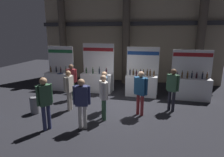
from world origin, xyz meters
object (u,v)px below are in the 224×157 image
exhibitor_booth_1 (97,80)px  visitor_7 (173,86)px  exhibitor_booth_3 (191,87)px  trash_bin (35,105)px  visitor_5 (69,87)px  exhibitor_booth_0 (59,79)px  visitor_4 (82,99)px  visitor_3 (45,99)px  visitor_2 (104,93)px  visitor_8 (104,88)px  exhibitor_booth_2 (141,83)px  visitor_6 (72,79)px  visitor_0 (141,89)px

exhibitor_booth_1 → visitor_7: size_ratio=1.46×
exhibitor_booth_3 → trash_bin: size_ratio=3.48×
trash_bin → visitor_5: size_ratio=0.40×
exhibitor_booth_0 → visitor_4: size_ratio=1.40×
exhibitor_booth_1 → visitor_5: bearing=-96.6°
exhibitor_booth_1 → visitor_3: bearing=-94.3°
exhibitor_booth_3 → visitor_5: bearing=-152.6°
visitor_2 → visitor_8: (-0.17, 0.72, -0.03)m
exhibitor_booth_2 → visitor_8: size_ratio=1.47×
exhibitor_booth_3 → visitor_6: (-5.50, -1.35, 0.38)m
visitor_2 → visitor_6: size_ratio=0.99×
visitor_4 → visitor_6: visitor_4 is taller
visitor_3 → visitor_6: bearing=43.0°
exhibitor_booth_0 → visitor_5: (1.86, -2.57, 0.40)m
exhibitor_booth_2 → visitor_3: (-2.71, -4.23, 0.44)m
visitor_8 → exhibitor_booth_1: bearing=-173.1°
visitor_6 → visitor_8: bearing=-42.8°
exhibitor_booth_1 → visitor_8: (1.12, -2.45, 0.35)m
visitor_0 → visitor_3: (-2.87, -1.86, 0.01)m
exhibitor_booth_3 → visitor_7: size_ratio=1.33×
visitor_4 → exhibitor_booth_1: bearing=87.6°
exhibitor_booth_0 → exhibitor_booth_2: size_ratio=0.99×
visitor_6 → visitor_5: bearing=-83.7°
visitor_4 → visitor_5: visitor_4 is taller
exhibitor_booth_3 → visitor_4: exhibitor_booth_3 is taller
exhibitor_booth_2 → visitor_7: exhibitor_booth_2 is taller
exhibitor_booth_0 → visitor_7: 6.16m
visitor_0 → visitor_8: (-1.43, 0.03, -0.07)m
exhibitor_booth_3 → trash_bin: bearing=-152.8°
exhibitor_booth_0 → visitor_5: 3.19m
exhibitor_booth_1 → visitor_4: size_ratio=1.50×
visitor_3 → visitor_5: 1.66m
exhibitor_booth_1 → visitor_5: exhibitor_booth_1 is taller
exhibitor_booth_2 → trash_bin: 5.04m
exhibitor_booth_0 → exhibitor_booth_1: (2.17, 0.12, 0.03)m
trash_bin → visitor_0: 4.20m
visitor_0 → visitor_4: visitor_0 is taller
exhibitor_booth_3 → visitor_4: 5.56m
visitor_6 → visitor_8: (1.90, -1.03, -0.02)m
exhibitor_booth_2 → visitor_4: 4.22m
exhibitor_booth_1 → visitor_4: exhibitor_booth_1 is taller
exhibitor_booth_2 → visitor_8: bearing=-118.3°
exhibitor_booth_2 → visitor_4: (-1.59, -3.89, 0.40)m
exhibitor_booth_3 → visitor_5: (-5.03, -2.60, 0.38)m
exhibitor_booth_0 → exhibitor_booth_2: bearing=0.1°
visitor_5 → visitor_7: bearing=108.5°
visitor_3 → visitor_7: visitor_3 is taller
visitor_2 → visitor_5: bearing=44.2°
visitor_5 → visitor_8: visitor_5 is taller
exhibitor_booth_2 → visitor_0: size_ratio=1.40×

